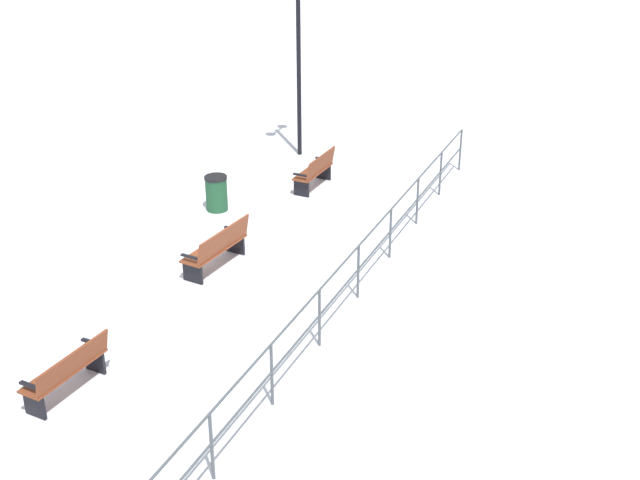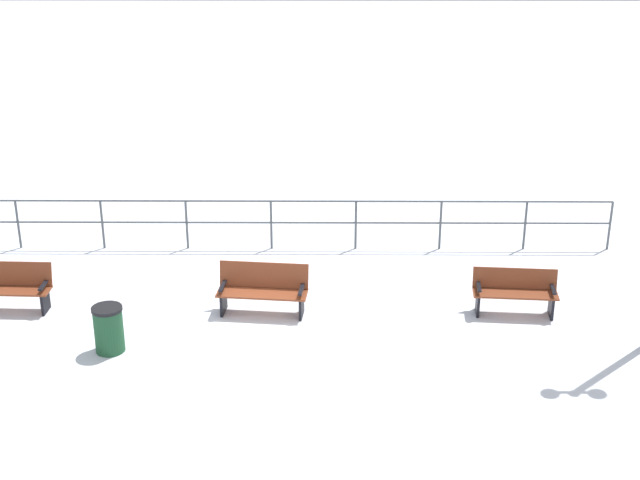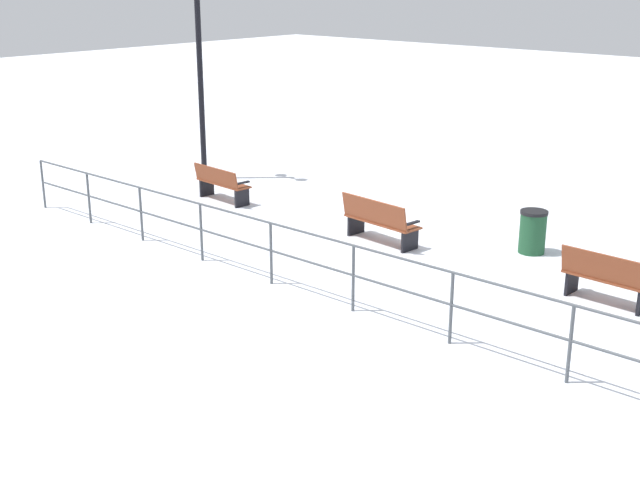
# 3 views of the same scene
# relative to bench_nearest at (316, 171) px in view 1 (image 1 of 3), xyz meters

# --- Properties ---
(ground_plane) EXTENTS (80.00, 80.00, 0.00)m
(ground_plane) POSITION_rel_bench_nearest_xyz_m (0.11, 4.64, -0.46)
(ground_plane) COLOR white
(ground_plane) RESTS_ON ground
(bench_nearest) EXTENTS (0.55, 1.44, 0.89)m
(bench_nearest) POSITION_rel_bench_nearest_xyz_m (0.00, 0.00, 0.00)
(bench_nearest) COLOR brown
(bench_nearest) RESTS_ON ground
(bench_second) EXTENTS (0.72, 1.70, 0.92)m
(bench_second) POSITION_rel_bench_nearest_xyz_m (0.09, 4.65, 0.01)
(bench_second) COLOR brown
(bench_second) RESTS_ON ground
(bench_third) EXTENTS (0.61, 1.57, 0.83)m
(bench_third) POSITION_rel_bench_nearest_xyz_m (0.11, 9.29, -0.01)
(bench_third) COLOR brown
(bench_third) RESTS_ON ground
(lamppost_near) EXTENTS (0.31, 1.08, 4.82)m
(lamppost_near) POSITION_rel_bench_nearest_xyz_m (1.37, -2.02, 3.05)
(lamppost_near) COLOR black
(lamppost_near) RESTS_ON ground
(waterfront_railing) EXTENTS (0.05, 14.53, 1.11)m
(waterfront_railing) POSITION_rel_bench_nearest_xyz_m (-2.91, 4.64, 0.28)
(waterfront_railing) COLOR #4C5156
(waterfront_railing) RESTS_ON ground
(trash_bin) EXTENTS (0.52, 0.52, 0.83)m
(trash_bin) POSITION_rel_bench_nearest_xyz_m (1.56, 2.12, -0.04)
(trash_bin) COLOR #1E4C2D
(trash_bin) RESTS_ON ground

